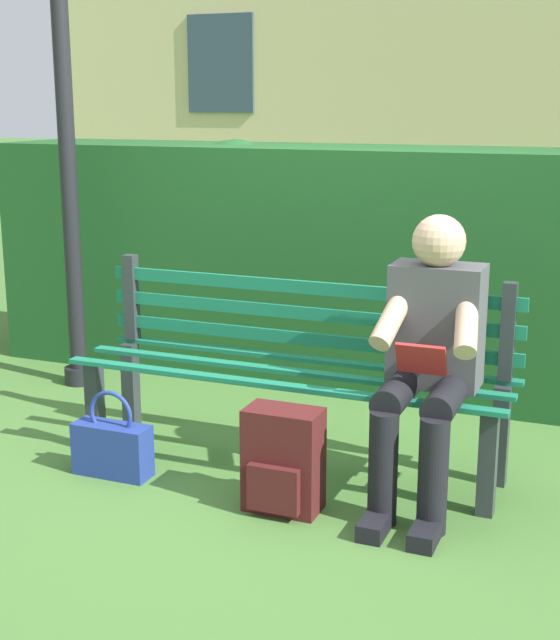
{
  "coord_description": "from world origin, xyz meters",
  "views": [
    {
      "loc": [
        -1.44,
        3.64,
        1.65
      ],
      "look_at": [
        0.0,
        0.1,
        0.72
      ],
      "focal_mm": 50.86,
      "sensor_mm": 36.0,
      "label": 1
    }
  ],
  "objects": [
    {
      "name": "ground",
      "position": [
        0.0,
        0.0,
        0.0
      ],
      "size": [
        60.0,
        60.0,
        0.0
      ],
      "primitive_type": "plane",
      "color": "#477533"
    },
    {
      "name": "person_seated",
      "position": [
        -0.66,
        0.1,
        0.64
      ],
      "size": [
        0.44,
        0.73,
        1.2
      ],
      "color": "#4C4C51",
      "rests_on": "ground"
    },
    {
      "name": "hedge_backdrop",
      "position": [
        -0.53,
        -1.4,
        0.73
      ],
      "size": [
        5.74,
        0.84,
        1.53
      ],
      "color": "#1E5123",
      "rests_on": "ground"
    },
    {
      "name": "handbag",
      "position": [
        0.7,
        0.39,
        0.13
      ],
      "size": [
        0.36,
        0.13,
        0.4
      ],
      "color": "navy",
      "rests_on": "ground"
    },
    {
      "name": "lamp_post",
      "position": [
        1.62,
        -0.71,
        1.96
      ],
      "size": [
        0.24,
        0.24,
        3.32
      ],
      "color": "black",
      "rests_on": "ground"
    },
    {
      "name": "backpack",
      "position": [
        -0.15,
        0.43,
        0.21
      ],
      "size": [
        0.31,
        0.25,
        0.44
      ],
      "color": "#4C1919",
      "rests_on": "ground"
    },
    {
      "name": "park_bench",
      "position": [
        0.0,
        -0.08,
        0.47
      ],
      "size": [
        2.02,
        0.48,
        0.9
      ],
      "color": "#2D3338",
      "rests_on": "ground"
    }
  ]
}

